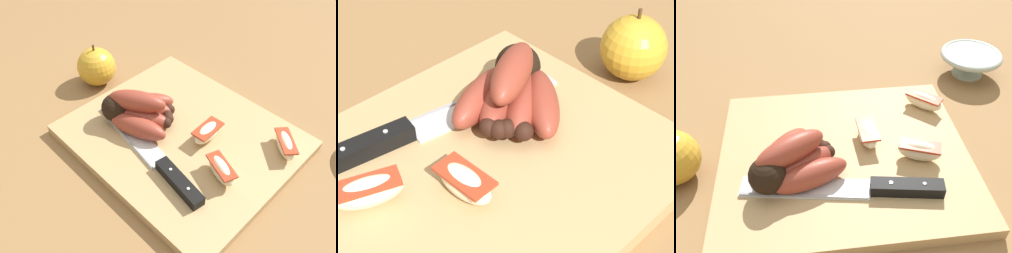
{
  "view_description": "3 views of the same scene",
  "coord_description": "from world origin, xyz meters",
  "views": [
    {
      "loc": [
        -0.31,
        0.33,
        0.48
      ],
      "look_at": [
        -0.0,
        0.02,
        0.04
      ],
      "focal_mm": 37.8,
      "sensor_mm": 36.0,
      "label": 1
    },
    {
      "loc": [
        -0.25,
        -0.29,
        0.39
      ],
      "look_at": [
        0.01,
        -0.01,
        0.06
      ],
      "focal_mm": 56.39,
      "sensor_mm": 36.0,
      "label": 2
    },
    {
      "loc": [
        0.03,
        0.39,
        0.42
      ],
      "look_at": [
        -0.02,
        -0.03,
        0.04
      ],
      "focal_mm": 39.19,
      "sensor_mm": 36.0,
      "label": 3
    }
  ],
  "objects": [
    {
      "name": "ground_plane",
      "position": [
        0.0,
        0.0,
        0.0
      ],
      "size": [
        6.0,
        6.0,
        0.0
      ],
      "primitive_type": "plane",
      "color": "olive"
    },
    {
      "name": "cutting_board",
      "position": [
        -0.02,
        -0.0,
        0.01
      ],
      "size": [
        0.38,
        0.32,
        0.02
      ],
      "primitive_type": "cube",
      "color": "tan",
      "rests_on": "ground_plane"
    },
    {
      "name": "banana_bunch",
      "position": [
        0.06,
        0.03,
        0.05
      ],
      "size": [
        0.15,
        0.14,
        0.07
      ],
      "color": "black",
      "rests_on": "cutting_board"
    },
    {
      "name": "chefs_knife",
      "position": [
        -0.04,
        0.08,
        0.03
      ],
      "size": [
        0.28,
        0.07,
        0.02
      ],
      "color": "silver",
      "rests_on": "cutting_board"
    },
    {
      "name": "apple_wedge_near",
      "position": [
        -0.13,
        0.03,
        0.04
      ],
      "size": [
        0.07,
        0.04,
        0.03
      ],
      "color": "#F4E5C1",
      "rests_on": "cutting_board"
    },
    {
      "name": "apple_wedge_middle",
      "position": [
        -0.17,
        -0.09,
        0.04
      ],
      "size": [
        0.06,
        0.06,
        0.03
      ],
      "color": "#F4E5C1",
      "rests_on": "cutting_board"
    },
    {
      "name": "apple_wedge_far",
      "position": [
        -0.06,
        -0.02,
        0.04
      ],
      "size": [
        0.03,
        0.06,
        0.03
      ],
      "color": "#F4E5C1",
      "rests_on": "cutting_board"
    },
    {
      "name": "ceramic_bowl",
      "position": [
        -0.3,
        -0.22,
        0.03
      ],
      "size": [
        0.12,
        0.12,
        0.05
      ],
      "color": "#A8B7AD",
      "rests_on": "ground_plane"
    }
  ]
}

